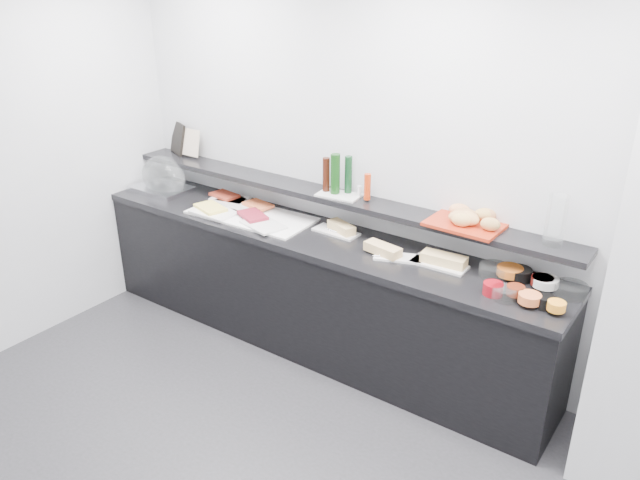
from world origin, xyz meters
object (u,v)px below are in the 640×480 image
Objects in this scene: condiment_tray at (339,195)px; sandwich_plate_mid at (398,258)px; framed_print at (178,138)px; carafe at (556,220)px; cloche_base at (162,189)px; bread_tray at (465,224)px.

sandwich_plate_mid is at bearing -24.55° from condiment_tray.
carafe is at bearing 23.73° from framed_print.
cloche_base is 1.60× the size of sandwich_plate_mid.
bread_tray reaches higher than cloche_base.
cloche_base is 0.46m from framed_print.
condiment_tray is at bearing 141.22° from sandwich_plate_mid.
carafe reaches higher than bread_tray.
bread_tray reaches higher than sandwich_plate_mid.
framed_print is (-2.27, 0.28, 0.37)m from sandwich_plate_mid.
condiment_tray is at bearing 21.75° from framed_print.
carafe is at bearing 3.69° from cloche_base.
condiment_tray is 1.46m from carafe.
carafe is (1.45, 0.03, 0.14)m from condiment_tray.
framed_print is at bearing 169.74° from condiment_tray.
sandwich_plate_mid is at bearing -151.16° from bread_tray.
bread_tray is at bearing 22.83° from framed_print.
bread_tray is at bearing -7.21° from condiment_tray.
condiment_tray is at bearing -178.87° from carafe.
condiment_tray is (1.64, 0.18, 0.24)m from cloche_base.
sandwich_plate_mid is at bearing -0.22° from cloche_base.
cloche_base is at bearing 179.22° from condiment_tray.
carafe is at bearing 5.06° from bread_tray.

